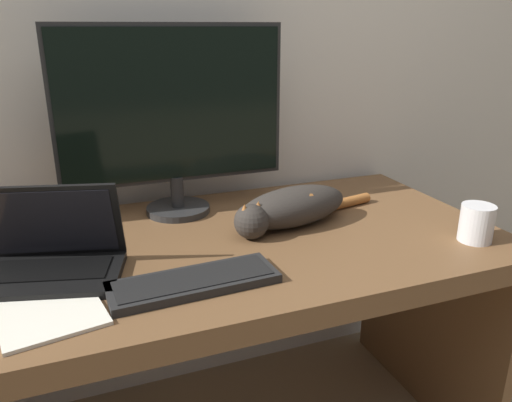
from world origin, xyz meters
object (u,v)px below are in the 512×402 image
Objects in this scene: laptop at (51,258)px; cat at (291,207)px; external_keyboard at (194,282)px; coffee_mug at (477,223)px; monitor at (173,115)px.

laptop is 0.65m from cat.
external_keyboard is at bearing -14.58° from laptop.
laptop reaches higher than coffee_mug.
external_keyboard is at bearing -156.31° from cat.
monitor is at bearing 78.99° from external_keyboard.
external_keyboard is at bearing -98.36° from monitor.
laptop is at bearing 169.83° from coffee_mug.
external_keyboard is 0.43m from cat.
external_keyboard is 0.75× the size of cat.
cat is (0.64, 0.09, 0.01)m from laptop.
monitor is 6.66× the size of coffee_mug.
monitor is at bearing 55.27° from laptop.
cat reaches higher than coffee_mug.
monitor is at bearing 129.53° from cat.
laptop is at bearing -139.53° from monitor.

